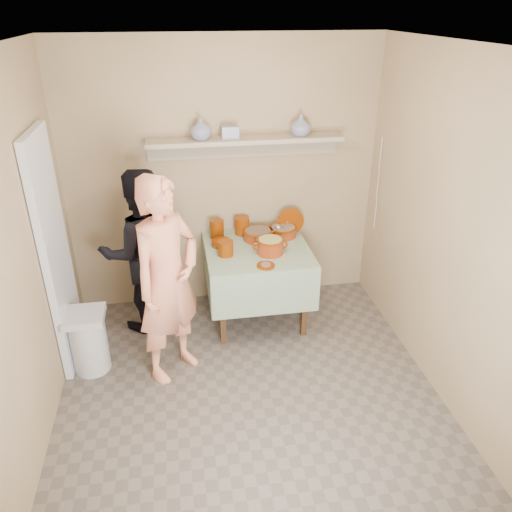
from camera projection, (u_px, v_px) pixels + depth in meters
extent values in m
plane|color=#62574D|center=(253.00, 410.00, 3.87)|extent=(3.50, 3.50, 0.00)
cube|color=silver|center=(56.00, 254.00, 4.03)|extent=(0.06, 0.70, 2.00)
cylinder|color=#652402|center=(217.00, 229.00, 4.85)|extent=(0.14, 0.14, 0.18)
cylinder|color=#652402|center=(242.00, 226.00, 4.93)|extent=(0.15, 0.15, 0.18)
cylinder|color=#652402|center=(226.00, 248.00, 4.52)|extent=(0.14, 0.14, 0.14)
cylinder|color=#652402|center=(221.00, 243.00, 4.72)|extent=(0.19, 0.19, 0.06)
cylinder|color=#652402|center=(291.00, 221.00, 4.95)|extent=(0.27, 0.06, 0.27)
imported|color=navy|center=(301.00, 125.00, 4.55)|extent=(0.23, 0.23, 0.20)
imported|color=navy|center=(201.00, 129.00, 4.42)|extent=(0.27, 0.27, 0.20)
cube|color=navy|center=(230.00, 132.00, 4.49)|extent=(0.15, 0.11, 0.11)
imported|color=#F49069|center=(168.00, 281.00, 3.91)|extent=(0.75, 0.73, 1.73)
imported|color=black|center=(142.00, 252.00, 4.56)|extent=(0.88, 0.76, 1.57)
cube|color=tan|center=(223.00, 178.00, 4.82)|extent=(3.00, 0.02, 2.60)
cube|color=tan|center=(334.00, 493.00, 1.73)|extent=(3.00, 0.02, 2.60)
cube|color=tan|center=(9.00, 280.00, 3.05)|extent=(0.02, 3.50, 2.60)
cube|color=tan|center=(464.00, 245.00, 3.50)|extent=(0.02, 3.50, 2.60)
cube|color=silver|center=(252.00, 46.00, 2.68)|extent=(3.00, 3.50, 0.02)
cube|color=#4C2D16|center=(223.00, 310.00, 4.48)|extent=(0.05, 0.05, 0.71)
cube|color=#4C2D16|center=(305.00, 302.00, 4.59)|extent=(0.05, 0.05, 0.71)
cube|color=#4C2D16|center=(215.00, 270.00, 5.15)|extent=(0.05, 0.05, 0.71)
cube|color=#4C2D16|center=(286.00, 264.00, 5.26)|extent=(0.05, 0.05, 0.71)
cube|color=#4C2D16|center=(257.00, 251.00, 4.70)|extent=(0.90, 0.90, 0.04)
cube|color=#1E5923|center=(257.00, 248.00, 4.69)|extent=(0.96, 0.96, 0.01)
cube|color=#1E5923|center=(266.00, 294.00, 4.36)|extent=(0.96, 0.01, 0.44)
cube|color=#1E5923|center=(249.00, 247.00, 5.21)|extent=(0.96, 0.01, 0.44)
cube|color=#1E5923|center=(207.00, 273.00, 4.71)|extent=(0.01, 0.96, 0.44)
cube|color=#1E5923|center=(306.00, 265.00, 4.85)|extent=(0.01, 0.96, 0.44)
cylinder|color=maroon|center=(258.00, 235.00, 4.83)|extent=(0.28, 0.28, 0.09)
cylinder|color=#652402|center=(258.00, 231.00, 4.81)|extent=(0.30, 0.30, 0.01)
cylinder|color=brown|center=(258.00, 233.00, 4.82)|extent=(0.25, 0.25, 0.05)
cylinder|color=maroon|center=(283.00, 232.00, 4.90)|extent=(0.26, 0.26, 0.09)
cylinder|color=#652402|center=(283.00, 228.00, 4.88)|extent=(0.28, 0.28, 0.01)
cylinder|color=#8C6B54|center=(283.00, 229.00, 4.89)|extent=(0.23, 0.23, 0.05)
cylinder|color=silver|center=(285.00, 225.00, 4.71)|extent=(0.01, 0.22, 0.16)
sphere|color=silver|center=(278.00, 228.00, 4.84)|extent=(0.07, 0.07, 0.07)
cylinder|color=maroon|center=(270.00, 246.00, 4.55)|extent=(0.24, 0.24, 0.14)
cylinder|color=#652402|center=(270.00, 240.00, 4.52)|extent=(0.25, 0.25, 0.01)
cylinder|color=tan|center=(270.00, 242.00, 4.53)|extent=(0.21, 0.21, 0.05)
torus|color=#652402|center=(257.00, 247.00, 4.53)|extent=(0.09, 0.02, 0.09)
torus|color=#652402|center=(283.00, 245.00, 4.57)|extent=(0.09, 0.02, 0.09)
cylinder|color=#652402|center=(266.00, 266.00, 4.35)|extent=(0.16, 0.16, 0.02)
cylinder|color=#8C6B54|center=(266.00, 265.00, 4.34)|extent=(0.09, 0.09, 0.01)
cube|color=tan|center=(246.00, 140.00, 4.55)|extent=(1.80, 0.25, 0.04)
cube|color=tan|center=(244.00, 147.00, 4.70)|extent=(1.80, 0.02, 0.18)
cylinder|color=silver|center=(89.00, 344.00, 4.20)|extent=(0.30, 0.30, 0.50)
cube|color=silver|center=(84.00, 317.00, 4.07)|extent=(0.32, 0.32, 0.06)
cylinder|color=silver|center=(381.00, 153.00, 4.70)|extent=(0.01, 0.01, 0.30)
cylinder|color=silver|center=(378.00, 184.00, 4.82)|extent=(0.01, 0.01, 0.30)
cylinder|color=silver|center=(375.00, 214.00, 4.94)|extent=(0.01, 0.01, 0.30)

